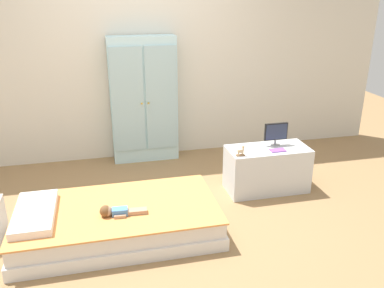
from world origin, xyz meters
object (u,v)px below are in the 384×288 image
Objects in this scene: tv_stand at (267,169)px; rocking_horse_toy at (241,151)px; book_purple at (278,150)px; doll at (114,211)px; wardrobe at (144,100)px; tv_monitor at (276,133)px; bed at (118,221)px.

rocking_horse_toy is (-0.35, -0.13, 0.29)m from tv_stand.
rocking_horse_toy is at bearing -174.93° from book_purple.
tv_stand is at bearing 21.06° from doll.
rocking_horse_toy reaches higher than doll.
tv_stand is (1.15, -1.15, -0.53)m from wardrobe.
wardrobe is at bearing 122.36° from rocking_horse_toy.
tv_monitor is 2.31× the size of rocking_horse_toy.
wardrobe is (0.48, 1.77, 0.46)m from doll.
doll is 0.46× the size of tv_stand.
tv_monitor reaches higher than rocking_horse_toy.
wardrobe reaches higher than bed.
doll is at bearing -158.69° from rocking_horse_toy.
doll is 1.89m from wardrobe.
bed is 10.99× the size of book_purple.
book_purple is at bearing -104.28° from tv_monitor.
wardrobe reaches higher than rocking_horse_toy.
tv_monitor is 1.60× the size of book_purple.
bed is 1.86m from tv_monitor.
wardrobe is at bearing 74.95° from doll.
tv_monitor is 0.50m from rocking_horse_toy.
tv_monitor is at bearing 21.85° from doll.
doll is at bearing -158.94° from tv_stand.
tv_stand reaches higher than bed.
tv_stand is 7.79× the size of rocking_horse_toy.
tv_stand is (1.60, 0.50, 0.11)m from bed.
wardrobe is 1.79× the size of tv_stand.
rocking_horse_toy is at bearing -159.89° from tv_stand.
tv_monitor is (1.26, -1.08, -0.15)m from wardrobe.
bed is 1.68m from tv_stand.
wardrobe is 9.62× the size of book_purple.
book_purple is (1.69, 0.54, 0.18)m from doll.
tv_stand is 0.40m from tv_monitor.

